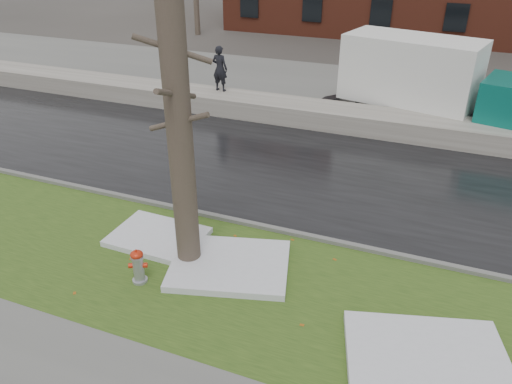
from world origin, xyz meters
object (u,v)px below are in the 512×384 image
at_px(fire_hydrant, 138,265).
at_px(tree, 179,125).
at_px(box_truck, 436,81).
at_px(worker, 220,68).

height_order(fire_hydrant, tree, tree).
xyz_separation_m(box_truck, worker, (-8.20, -1.36, -0.00)).
relative_size(box_truck, worker, 5.24).
bearing_deg(box_truck, tree, -97.71).
height_order(tree, worker, tree).
height_order(fire_hydrant, box_truck, box_truck).
height_order(box_truck, worker, box_truck).
bearing_deg(box_truck, fire_hydrant, -98.69).
xyz_separation_m(tree, box_truck, (4.35, 11.26, -1.69)).
distance_m(tree, worker, 10.76).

